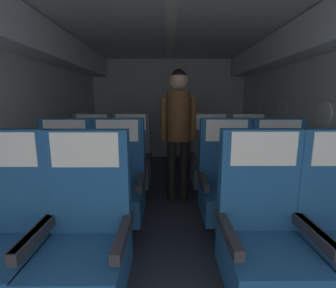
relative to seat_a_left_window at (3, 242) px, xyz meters
name	(u,v)px	position (x,y,z in m)	size (l,w,h in m)	color
ground	(171,214)	(0.98, 1.26, -0.48)	(3.49, 5.79, 0.02)	#2D3342
fuselage_shell	(171,74)	(0.98, 1.52, 1.08)	(3.37, 5.44, 2.17)	silver
seat_a_left_window	(3,242)	(0.00, 0.00, 0.00)	(0.51, 0.50, 1.09)	#38383D
seat_a_left_aisle	(85,243)	(0.47, -0.01, 0.00)	(0.51, 0.50, 1.09)	#38383D
seat_a_right_window	(264,240)	(1.49, 0.01, 0.00)	(0.51, 0.50, 1.09)	#38383D
seat_b_left_window	(65,188)	(0.00, 0.83, 0.00)	(0.51, 0.50, 1.09)	#38383D
seat_b_left_aisle	(117,188)	(0.48, 0.84, 0.00)	(0.51, 0.50, 1.09)	#38383D
seat_b_right_aisle	(280,188)	(1.97, 0.82, 0.00)	(0.51, 0.50, 1.09)	#38383D
seat_b_right_window	(227,188)	(1.49, 0.84, 0.00)	(0.51, 0.50, 1.09)	#38383D
seat_c_left_window	(92,164)	(-0.01, 1.67, 0.00)	(0.51, 0.50, 1.09)	#38383D
seat_c_left_aisle	(131,164)	(0.48, 1.68, 0.00)	(0.51, 0.50, 1.09)	#38383D
seat_c_right_aisle	(248,164)	(1.97, 1.67, 0.00)	(0.51, 0.50, 1.09)	#38383D
seat_c_right_window	(211,163)	(1.49, 1.68, 0.00)	(0.51, 0.50, 1.09)	#38383D
flight_attendant	(178,122)	(1.08, 1.67, 0.53)	(0.43, 0.28, 1.62)	black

